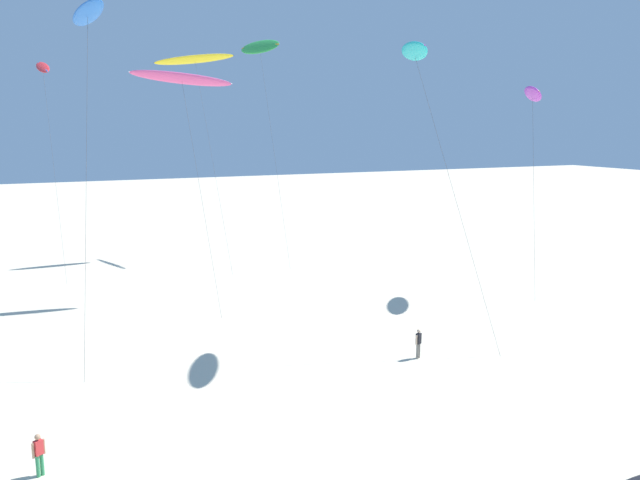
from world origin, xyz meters
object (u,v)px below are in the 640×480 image
flying_kite_2 (88,13)px  flying_kite_6 (260,47)px  flying_kite_1 (414,51)px  flying_kite_4 (43,67)px  flying_kite_3 (182,78)px  flying_kite_9 (195,59)px  flying_kite_0 (533,94)px  person_near_left (39,453)px  person_near_right (418,342)px

flying_kite_2 → flying_kite_6: flying_kite_6 is taller
flying_kite_1 → flying_kite_4: (-18.30, 31.11, 0.99)m
flying_kite_6 → flying_kite_3: bearing=-127.6°
flying_kite_9 → flying_kite_1: bearing=-80.1°
flying_kite_0 → person_near_left: (-34.15, -13.45, -13.90)m
flying_kite_3 → flying_kite_6: 17.56m
flying_kite_0 → person_near_right: flying_kite_0 is taller
flying_kite_0 → flying_kite_3: size_ratio=0.93×
person_near_left → person_near_right: size_ratio=0.98×
flying_kite_0 → flying_kite_2: (-30.47, -0.31, 3.50)m
flying_kite_0 → person_near_left: size_ratio=9.53×
flying_kite_6 → flying_kite_0: bearing=-59.3°
flying_kite_0 → flying_kite_3: (-23.74, 8.87, 1.00)m
flying_kite_1 → flying_kite_9: 30.25m
flying_kite_0 → person_near_left: 39.25m
flying_kite_1 → flying_kite_3: (-9.62, 15.02, -0.74)m
flying_kite_6 → person_near_left: flying_kite_6 is taller
flying_kite_4 → person_near_right: bearing=-63.1°
flying_kite_0 → person_near_right: size_ratio=9.35×
flying_kite_2 → flying_kite_9: 26.37m
flying_kite_6 → flying_kite_9: 6.23m
flying_kite_4 → flying_kite_0: bearing=-37.6°
flying_kite_3 → flying_kite_6: size_ratio=0.80×
flying_kite_2 → person_near_left: (-3.68, -13.14, -17.40)m
flying_kite_3 → person_near_left: bearing=-115.0°
flying_kite_6 → person_near_right: flying_kite_6 is taller
person_near_right → person_near_left: bearing=-166.9°
flying_kite_4 → flying_kite_6: (19.10, -2.56, 2.36)m
flying_kite_0 → flying_kite_9: (-19.31, 23.58, 3.81)m
flying_kite_0 → flying_kite_4: size_ratio=0.84×
flying_kite_4 → flying_kite_3: bearing=-61.7°
person_near_left → flying_kite_2: bearing=74.4°
flying_kite_0 → flying_kite_1: (-14.12, -6.15, 1.73)m
flying_kite_0 → flying_kite_2: 30.67m
flying_kite_4 → flying_kite_9: bearing=-6.0°
person_near_left → person_near_right: bearing=13.1°
flying_kite_3 → person_near_left: flying_kite_3 is taller
flying_kite_6 → person_near_right: size_ratio=12.49×
flying_kite_0 → flying_kite_2: flying_kite_2 is taller
flying_kite_9 → flying_kite_3: bearing=-106.8°
flying_kite_1 → flying_kite_3: size_ratio=1.03×
flying_kite_2 → flying_kite_4: bearing=94.4°
flying_kite_4 → person_near_right: (17.22, -34.01, -16.61)m
flying_kite_4 → person_near_right: flying_kite_4 is taller
flying_kite_2 → person_near_left: size_ratio=11.67×
flying_kite_4 → flying_kite_6: 19.41m
flying_kite_9 → person_near_left: bearing=-111.8°
flying_kite_2 → flying_kite_3: bearing=53.7°
flying_kite_0 → flying_kite_6: size_ratio=0.75×
flying_kite_2 → person_near_left: bearing=-105.6°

